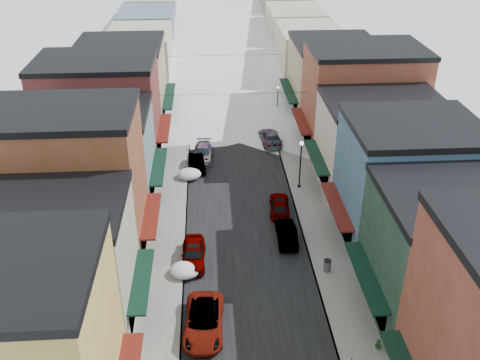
{
  "coord_description": "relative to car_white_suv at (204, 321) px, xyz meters",
  "views": [
    {
      "loc": [
        -2.77,
        -15.89,
        26.57
      ],
      "look_at": [
        0.0,
        27.59,
        2.24
      ],
      "focal_mm": 40.0,
      "sensor_mm": 36.0,
      "label": 1
    }
  ],
  "objects": [
    {
      "name": "curb_right",
      "position": [
        8.55,
        49.1,
        -0.7
      ],
      "size": [
        0.1,
        160.0,
        0.15
      ],
      "primitive_type": "cube",
      "color": "slate",
      "rests_on": "ground"
    },
    {
      "name": "car_white_suv",
      "position": [
        0.0,
        0.0,
        0.0
      ],
      "size": [
        2.91,
        5.74,
        1.55
      ],
      "primitive_type": "imported",
      "rotation": [
        0.0,
        0.0,
        -0.06
      ],
      "color": "silver",
      "rests_on": "ground"
    },
    {
      "name": "distant_blocks",
      "position": [
        3.5,
        72.1,
        3.22
      ],
      "size": [
        34.0,
        55.0,
        8.0
      ],
      "color": "gray",
      "rests_on": "ground"
    },
    {
      "name": "planter_far",
      "position": [
        11.21,
        -2.5,
        -0.29
      ],
      "size": [
        0.49,
        0.49,
        0.68
      ],
      "primitive_type": "imported",
      "rotation": [
        0.0,
        0.0,
        0.36
      ],
      "color": "#265427",
      "rests_on": "sidewalk_right"
    },
    {
      "name": "car_dark_hatch",
      "position": [
        -0.61,
        23.45,
        -0.1
      ],
      "size": [
        1.89,
        4.23,
        1.35
      ],
      "primitive_type": "imported",
      "rotation": [
        0.0,
        0.0,
        0.12
      ],
      "color": "black",
      "rests_on": "ground"
    },
    {
      "name": "car_lane_silver",
      "position": [
        1.37,
        50.79,
        -0.01
      ],
      "size": [
        1.9,
        4.54,
        1.54
      ],
      "primitive_type": "imported",
      "rotation": [
        0.0,
        0.0,
        0.02
      ],
      "color": "gray",
      "rests_on": "ground"
    },
    {
      "name": "bldg_r_cream",
      "position": [
        17.19,
        19.1,
        3.73
      ],
      "size": [
        12.3,
        9.2,
        9.0
      ],
      "color": "beige",
      "rests_on": "ground"
    },
    {
      "name": "bldg_r_blue",
      "position": [
        16.69,
        10.1,
        4.48
      ],
      "size": [
        11.3,
        9.2,
        10.5
      ],
      "color": "#385F80",
      "rests_on": "ground"
    },
    {
      "name": "bldg_r_green",
      "position": [
        16.69,
        1.1,
        3.98
      ],
      "size": [
        11.3,
        9.2,
        9.5
      ],
      "color": "#1A3628",
      "rests_on": "ground"
    },
    {
      "name": "sidewalk_right",
      "position": [
        10.1,
        49.1,
        -0.7
      ],
      "size": [
        3.2,
        160.0,
        0.15
      ],
      "primitive_type": "cube",
      "color": "gray",
      "rests_on": "ground"
    },
    {
      "name": "car_silver_sedan",
      "position": [
        -0.8,
        7.54,
        0.01
      ],
      "size": [
        1.97,
        4.69,
        1.58
      ],
      "primitive_type": "imported",
      "rotation": [
        0.0,
        0.0,
        -0.02
      ],
      "color": "gray",
      "rests_on": "ground"
    },
    {
      "name": "streetlamp_far",
      "position": [
        9.66,
        37.51,
        1.8
      ],
      "size": [
        0.32,
        0.32,
        3.84
      ],
      "color": "black",
      "rests_on": "sidewalk_right"
    },
    {
      "name": "bldg_l_brick_near",
      "position": [
        -10.19,
        9.6,
        5.48
      ],
      "size": [
        12.3,
        8.2,
        12.5
      ],
      "color": "brown",
      "rests_on": "ground"
    },
    {
      "name": "bldg_r_tan",
      "position": [
        16.69,
        38.1,
        3.98
      ],
      "size": [
        11.3,
        11.2,
        9.5
      ],
      "color": "tan",
      "rests_on": "ground"
    },
    {
      "name": "bldg_l_grayblue",
      "position": [
        -9.69,
        18.1,
        3.73
      ],
      "size": [
        11.3,
        9.2,
        9.0
      ],
      "color": "slate",
      "rests_on": "ground"
    },
    {
      "name": "snow_pile_far",
      "position": [
        -1.38,
        21.44,
        -0.29
      ],
      "size": [
        2.42,
        2.69,
        1.03
      ],
      "color": "white",
      "rests_on": "ground"
    },
    {
      "name": "bldg_l_brick_far",
      "position": [
        -10.69,
        27.1,
        4.73
      ],
      "size": [
        13.3,
        9.2,
        11.0
      ],
      "color": "maroon",
      "rests_on": "ground"
    },
    {
      "name": "sidewalk_left",
      "position": [
        -3.1,
        49.1,
        -0.7
      ],
      "size": [
        3.2,
        160.0,
        0.15
      ],
      "primitive_type": "cube",
      "color": "gray",
      "rests_on": "ground"
    },
    {
      "name": "streetlamp_near",
      "position": [
        9.51,
        18.72,
        2.49
      ],
      "size": [
        0.41,
        0.41,
        4.95
      ],
      "color": "black",
      "rests_on": "sidewalk_right"
    },
    {
      "name": "car_lane_white",
      "position": [
        4.77,
        61.09,
        -0.07
      ],
      "size": [
        2.54,
        5.16,
        1.41
      ],
      "primitive_type": "imported",
      "rotation": [
        0.0,
        0.0,
        3.1
      ],
      "color": "silver",
      "rests_on": "ground"
    },
    {
      "name": "bldg_l_yellow",
      "position": [
        -9.69,
        -6.9,
        4.98
      ],
      "size": [
        11.3,
        8.7,
        11.5
      ],
      "color": "gold",
      "rests_on": "ground"
    },
    {
      "name": "car_gray_suv",
      "position": [
        7.0,
        14.47,
        -0.02
      ],
      "size": [
        2.19,
        4.58,
        1.51
      ],
      "primitive_type": "imported",
      "rotation": [
        0.0,
        0.0,
        3.05
      ],
      "color": "#92949A",
      "rests_on": "ground"
    },
    {
      "name": "road",
      "position": [
        3.5,
        49.1,
        -0.77
      ],
      "size": [
        10.0,
        160.0,
        0.01
      ],
      "primitive_type": "cube",
      "color": "black",
      "rests_on": "ground"
    },
    {
      "name": "car_silver_wagon",
      "position": [
        0.0,
        25.75,
        -0.06
      ],
      "size": [
        2.29,
        5.03,
        1.43
      ],
      "primitive_type": "imported",
      "rotation": [
        0.0,
        0.0,
        -0.06
      ],
      "color": "#A2A4AA",
      "rests_on": "ground"
    },
    {
      "name": "bldg_r_brick_far",
      "position": [
        17.69,
        28.1,
        4.98
      ],
      "size": [
        13.3,
        9.2,
        11.5
      ],
      "color": "brown",
      "rests_on": "ground"
    },
    {
      "name": "overhead_cables",
      "position": [
        3.5,
        36.6,
        5.42
      ],
      "size": [
        16.4,
        15.04,
        0.04
      ],
      "color": "black",
      "rests_on": "ground"
    },
    {
      "name": "curb_left",
      "position": [
        -1.55,
        49.1,
        -0.7
      ],
      "size": [
        0.1,
        160.0,
        0.15
      ],
      "primitive_type": "cube",
      "color": "slate",
      "rests_on": "ground"
    },
    {
      "name": "trash_can",
      "position": [
        9.56,
        5.56,
        -0.12
      ],
      "size": [
        0.58,
        0.58,
        0.99
      ],
      "color": "#585B5D",
      "rests_on": "sidewalk_right"
    },
    {
      "name": "snow_pile_mid",
      "position": [
        -1.38,
        6.0,
        -0.3
      ],
      "size": [
        2.38,
        2.66,
        1.01
      ],
      "color": "white",
      "rests_on": "ground"
    },
    {
      "name": "car_green_sedan",
      "position": [
        7.0,
        9.95,
        -0.05
      ],
      "size": [
        1.65,
        4.45,
        1.45
      ],
      "primitive_type": "imported",
      "rotation": [
        0.0,
        0.0,
        3.12
      ],
      "color": "black",
      "rests_on": "ground"
    },
    {
      "name": "bldg_l_tan",
      "position": [
        -9.69,
        37.1,
        4.23
      ],
      "size": [
        11.3,
        11.2,
        10.0
      ],
      "color": "tan",
      "rests_on": "ground"
    },
    {
      "name": "bldg_l_cream",
      "position": [
        -9.69,
        1.6,
        3.98
      ],
      "size": [
        11.3,
        8.2,
        9.5
      ],
      "color": "#B2AD8F",
      "rests_on": "ground"
    },
    {
      "name": "car_black_sedan",
      "position": [
        7.8,
        29.25,
        -0.01
      ],
      "size": [
        2.62,
        5.46,
        1.53
      ],
      "primitive_type": "imported",
      "rotation": [
        0.0,
        0.0,
        3.23
      ],
      "color": "black",
      "rests_on": "ground"
    }
  ]
}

